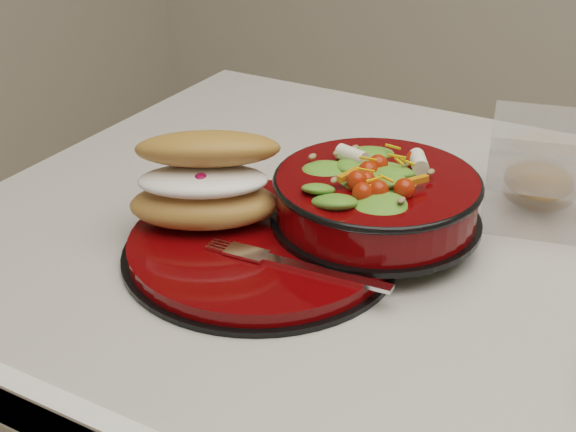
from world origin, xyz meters
The scene contains 4 objects.
dinner_plate centered at (-0.27, -0.10, 0.91)m, with size 0.27×0.27×0.02m.
salad_bowl centered at (-0.18, -0.02, 0.95)m, with size 0.21×0.21×0.09m.
croissant centered at (-0.33, -0.10, 0.96)m, with size 0.17×0.16×0.09m.
fork centered at (-0.21, -0.13, 0.92)m, with size 0.17×0.03×0.00m.
Camera 1 is at (0.09, -0.68, 1.31)m, focal length 50.00 mm.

